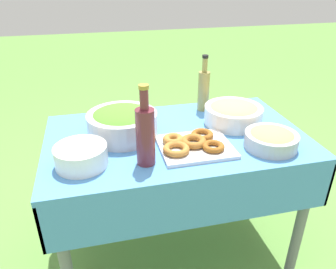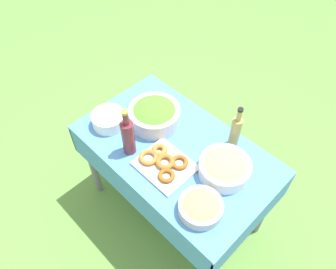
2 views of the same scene
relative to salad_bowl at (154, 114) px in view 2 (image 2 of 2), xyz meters
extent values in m
plane|color=#609342|center=(-0.24, 0.06, -0.82)|extent=(14.00, 14.00, 0.00)
cube|color=#4C8CD1|center=(-0.24, 0.06, -0.08)|extent=(1.20, 0.72, 0.02)
cube|color=#4C8CD1|center=(-0.24, -0.30, -0.20)|extent=(1.20, 0.01, 0.22)
cube|color=#4C8CD1|center=(-0.24, 0.41, -0.20)|extent=(1.20, 0.01, 0.22)
cube|color=#4C8CD1|center=(-0.84, 0.06, -0.20)|extent=(0.01, 0.72, 0.22)
cube|color=#4C8CD1|center=(0.35, 0.06, -0.20)|extent=(0.01, 0.72, 0.22)
cylinder|color=slate|center=(-0.78, -0.24, -0.46)|extent=(0.05, 0.05, 0.73)
cylinder|color=slate|center=(0.30, -0.24, -0.46)|extent=(0.05, 0.05, 0.73)
cylinder|color=slate|center=(0.30, 0.36, -0.46)|extent=(0.05, 0.05, 0.73)
cylinder|color=silver|center=(0.00, 0.00, -0.01)|extent=(0.32, 0.32, 0.11)
ellipsoid|color=#51892D|center=(0.00, 0.00, 0.03)|extent=(0.28, 0.28, 0.07)
cylinder|color=white|center=(-0.55, -0.01, -0.03)|extent=(0.29, 0.29, 0.09)
ellipsoid|color=tan|center=(-0.55, -0.01, 0.00)|extent=(0.25, 0.25, 0.07)
cube|color=silver|center=(-0.29, 0.19, -0.06)|extent=(0.31, 0.26, 0.02)
torus|color=#A36628|center=(-0.29, 0.19, -0.04)|extent=(0.11, 0.11, 0.03)
torus|color=#93561E|center=(-0.36, 0.25, -0.04)|extent=(0.13, 0.13, 0.02)
torus|color=#B27533|center=(-0.20, 0.23, -0.04)|extent=(0.12, 0.12, 0.03)
torus|color=#B27533|center=(-0.20, 0.15, -0.04)|extent=(0.11, 0.11, 0.03)
torus|color=#93561E|center=(-0.34, 0.13, -0.04)|extent=(0.11, 0.11, 0.03)
cylinder|color=white|center=(0.19, 0.22, -0.06)|extent=(0.21, 0.21, 0.01)
cylinder|color=white|center=(0.19, 0.22, -0.05)|extent=(0.21, 0.21, 0.01)
cylinder|color=white|center=(0.19, 0.22, -0.04)|extent=(0.21, 0.21, 0.01)
cylinder|color=white|center=(0.19, 0.22, -0.03)|extent=(0.21, 0.21, 0.01)
cylinder|color=white|center=(0.19, 0.22, -0.02)|extent=(0.21, 0.21, 0.01)
cylinder|color=white|center=(0.19, 0.22, 0.00)|extent=(0.21, 0.21, 0.01)
cylinder|color=white|center=(0.19, 0.22, 0.01)|extent=(0.21, 0.21, 0.01)
cylinder|color=#998E4C|center=(-0.46, -0.21, 0.04)|extent=(0.06, 0.06, 0.21)
cylinder|color=#998E4C|center=(-0.46, -0.21, 0.18)|extent=(0.03, 0.03, 0.07)
cylinder|color=black|center=(-0.46, -0.21, 0.22)|extent=(0.03, 0.03, 0.02)
cylinder|color=maroon|center=(-0.06, 0.26, 0.05)|extent=(0.07, 0.07, 0.23)
cylinder|color=maroon|center=(-0.06, 0.26, 0.20)|extent=(0.03, 0.03, 0.08)
cylinder|color=#A58C33|center=(-0.06, 0.26, 0.25)|extent=(0.04, 0.04, 0.02)
cylinder|color=#B2B7BC|center=(-0.62, 0.26, -0.04)|extent=(0.23, 0.23, 0.06)
ellipsoid|color=tan|center=(-0.62, 0.26, -0.02)|extent=(0.20, 0.20, 0.06)
camera|label=1|loc=(0.11, 1.37, 0.64)|focal=35.00mm
camera|label=2|loc=(-1.06, 0.93, 1.47)|focal=35.00mm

